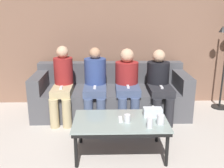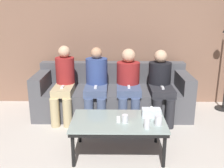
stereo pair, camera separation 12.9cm
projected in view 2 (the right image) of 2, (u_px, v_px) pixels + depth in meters
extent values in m
cube|color=#8C6651|center=(113.00, 29.00, 4.46)|extent=(12.00, 0.06, 2.60)
cube|color=#515156|center=(112.00, 101.00, 4.22)|extent=(2.41, 0.88, 0.43)
cube|color=#515156|center=(113.00, 72.00, 4.44)|extent=(2.41, 0.20, 0.35)
cube|color=#515156|center=(42.00, 81.00, 4.14)|extent=(0.18, 0.88, 0.25)
cube|color=#515156|center=(183.00, 81.00, 4.11)|extent=(0.18, 0.88, 0.25)
cube|color=#8C9E99|center=(118.00, 121.00, 2.99)|extent=(1.07, 0.64, 0.02)
cube|color=black|center=(118.00, 123.00, 3.00)|extent=(1.05, 0.63, 0.04)
cylinder|color=black|center=(73.00, 151.00, 2.80)|extent=(0.04, 0.04, 0.37)
cylinder|color=black|center=(164.00, 152.00, 2.79)|extent=(0.04, 0.04, 0.37)
cylinder|color=black|center=(80.00, 129.00, 3.32)|extent=(0.04, 0.04, 0.37)
cylinder|color=black|center=(156.00, 129.00, 3.31)|extent=(0.04, 0.04, 0.37)
cylinder|color=silver|center=(158.00, 120.00, 2.86)|extent=(0.08, 0.08, 0.11)
cylinder|color=silver|center=(125.00, 119.00, 2.92)|extent=(0.07, 0.07, 0.09)
cylinder|color=silver|center=(147.00, 123.00, 2.78)|extent=(0.07, 0.07, 0.11)
cube|color=silver|center=(151.00, 113.00, 3.07)|extent=(0.22, 0.12, 0.10)
sphere|color=white|center=(151.00, 108.00, 3.05)|extent=(0.04, 0.04, 0.04)
cube|color=white|center=(118.00, 119.00, 2.99)|extent=(0.04, 0.15, 0.02)
cylinder|color=black|center=(223.00, 108.00, 4.44)|extent=(0.26, 0.26, 0.02)
cylinder|color=tan|center=(55.00, 113.00, 3.75)|extent=(0.13, 0.13, 0.43)
cylinder|color=tan|center=(67.00, 113.00, 3.75)|extent=(0.13, 0.13, 0.43)
cube|color=tan|center=(63.00, 90.00, 3.89)|extent=(0.29, 0.45, 0.10)
cylinder|color=maroon|center=(65.00, 74.00, 4.05)|extent=(0.29, 0.29, 0.50)
sphere|color=#DBAD89|center=(64.00, 52.00, 3.95)|extent=(0.18, 0.18, 0.18)
cube|color=white|center=(62.00, 87.00, 3.83)|extent=(0.04, 0.12, 0.02)
cylinder|color=#47567A|center=(89.00, 113.00, 3.75)|extent=(0.13, 0.13, 0.43)
cylinder|color=#47567A|center=(101.00, 113.00, 3.74)|extent=(0.13, 0.13, 0.43)
cube|color=#47567A|center=(96.00, 90.00, 3.88)|extent=(0.33, 0.45, 0.10)
cylinder|color=#334784|center=(97.00, 74.00, 4.04)|extent=(0.33, 0.33, 0.49)
sphere|color=tan|center=(96.00, 53.00, 3.95)|extent=(0.17, 0.17, 0.17)
cube|color=white|center=(96.00, 87.00, 3.82)|extent=(0.04, 0.12, 0.02)
cylinder|color=#47567A|center=(123.00, 112.00, 3.76)|extent=(0.13, 0.13, 0.43)
cylinder|color=#47567A|center=(135.00, 112.00, 3.76)|extent=(0.13, 0.13, 0.43)
cube|color=#47567A|center=(129.00, 90.00, 3.89)|extent=(0.35, 0.42, 0.10)
cylinder|color=maroon|center=(128.00, 76.00, 4.05)|extent=(0.35, 0.35, 0.43)
sphere|color=#DBAD89|center=(129.00, 55.00, 3.96)|extent=(0.21, 0.21, 0.21)
cube|color=white|center=(129.00, 87.00, 3.83)|extent=(0.04, 0.12, 0.02)
cylinder|color=#28282D|center=(157.00, 114.00, 3.71)|extent=(0.13, 0.13, 0.43)
cylinder|color=#28282D|center=(170.00, 114.00, 3.71)|extent=(0.13, 0.13, 0.43)
cube|color=#28282D|center=(162.00, 91.00, 3.86)|extent=(0.34, 0.48, 0.10)
cylinder|color=black|center=(160.00, 76.00, 4.04)|extent=(0.34, 0.34, 0.43)
sphere|color=#DBAD89|center=(161.00, 56.00, 3.95)|extent=(0.19, 0.19, 0.19)
cube|color=white|center=(162.00, 88.00, 3.80)|extent=(0.04, 0.12, 0.02)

